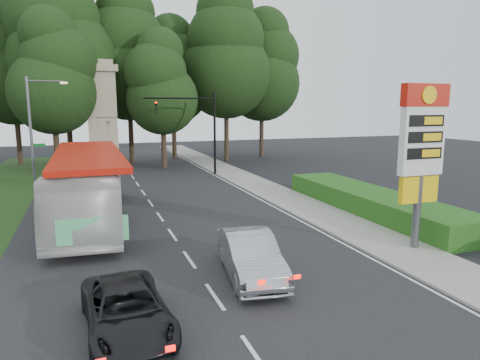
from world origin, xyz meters
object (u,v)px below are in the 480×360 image
object	(u,v)px
streetlight_signs	(34,128)
suv_charcoal	(127,310)
traffic_signal_mast	(200,121)
monument	(102,115)
transit_bus	(90,187)
gas_station_pylon	(422,144)
sedan_silver	(250,255)

from	to	relation	value
streetlight_signs	suv_charcoal	distance (m)	23.44
traffic_signal_mast	streetlight_signs	world-z (taller)	streetlight_signs
monument	suv_charcoal	distance (m)	31.07
suv_charcoal	transit_bus	bearing A→B (deg)	89.77
streetlight_signs	suv_charcoal	bearing A→B (deg)	-79.57
traffic_signal_mast	suv_charcoal	world-z (taller)	traffic_signal_mast
transit_bus	gas_station_pylon	bearing A→B (deg)	-32.37
transit_bus	streetlight_signs	bearing A→B (deg)	112.11
transit_bus	traffic_signal_mast	bearing A→B (deg)	58.03
transit_bus	sedan_silver	distance (m)	11.02
traffic_signal_mast	monument	bearing A→B (deg)	142.00
traffic_signal_mast	suv_charcoal	distance (m)	26.46
traffic_signal_mast	transit_bus	bearing A→B (deg)	-125.97
transit_bus	suv_charcoal	bearing A→B (deg)	-82.69
gas_station_pylon	traffic_signal_mast	distance (m)	22.29
monument	transit_bus	xyz separation A→B (m)	(-1.50, -18.65, -3.27)
sedan_silver	suv_charcoal	bearing A→B (deg)	-143.71
gas_station_pylon	transit_bus	world-z (taller)	gas_station_pylon
streetlight_signs	gas_station_pylon	bearing A→B (deg)	-51.04
traffic_signal_mast	monument	size ratio (longest dim) A/B	0.72
traffic_signal_mast	monument	world-z (taller)	monument
monument	sedan_silver	size ratio (longest dim) A/B	2.10
streetlight_signs	suv_charcoal	xyz separation A→B (m)	(4.19, -22.75, -3.81)
suv_charcoal	streetlight_signs	bearing A→B (deg)	96.89
monument	suv_charcoal	size ratio (longest dim) A/B	2.21
gas_station_pylon	monument	distance (m)	30.17
monument	transit_bus	size ratio (longest dim) A/B	0.76
transit_bus	suv_charcoal	xyz separation A→B (m)	(0.70, -12.09, -1.21)
traffic_signal_mast	suv_charcoal	bearing A→B (deg)	-108.93
monument	sedan_silver	world-z (taller)	monument
streetlight_signs	sedan_silver	size ratio (longest dim) A/B	1.67
traffic_signal_mast	streetlight_signs	distance (m)	12.83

